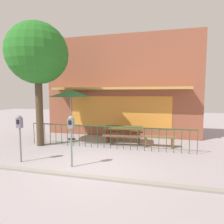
% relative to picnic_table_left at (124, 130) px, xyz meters
% --- Properties ---
extents(ground, '(40.00, 40.00, 0.00)m').
position_rel_picnic_table_left_xyz_m(ground, '(-0.50, -3.27, -0.61)').
color(ground, '#9F959A').
extents(pub_storefront, '(8.53, 1.28, 5.49)m').
position_rel_picnic_table_left_xyz_m(pub_storefront, '(-0.50, 1.59, 2.11)').
color(pub_storefront, '#562E22').
rests_on(pub_storefront, ground).
extents(patio_fence_front, '(7.19, 0.04, 0.97)m').
position_rel_picnic_table_left_xyz_m(patio_fence_front, '(-0.50, -1.09, 0.05)').
color(patio_fence_front, '#214B22').
rests_on(patio_fence_front, ground).
extents(picnic_table_left, '(1.90, 1.50, 0.79)m').
position_rel_picnic_table_left_xyz_m(picnic_table_left, '(0.00, 0.00, 0.00)').
color(picnic_table_left, brown).
rests_on(picnic_table_left, ground).
extents(patio_umbrella, '(2.11, 2.11, 2.52)m').
position_rel_picnic_table_left_xyz_m(patio_umbrella, '(-2.70, 0.00, 1.73)').
color(patio_umbrella, black).
rests_on(patio_umbrella, ground).
extents(patio_bench, '(1.41, 0.37, 0.48)m').
position_rel_picnic_table_left_xyz_m(patio_bench, '(1.64, -0.34, -0.26)').
color(patio_bench, brown).
rests_on(patio_bench, ground).
extents(parking_meter_near, '(0.18, 0.17, 1.61)m').
position_rel_picnic_table_left_xyz_m(parking_meter_near, '(-2.93, -3.41, 0.63)').
color(parking_meter_near, slate).
rests_on(parking_meter_near, ground).
extents(parking_meter_far, '(0.18, 0.17, 1.64)m').
position_rel_picnic_table_left_xyz_m(parking_meter_far, '(-1.04, -3.41, 0.66)').
color(parking_meter_far, slate).
rests_on(parking_meter_far, ground).
extents(street_tree, '(2.65, 2.65, 5.41)m').
position_rel_picnic_table_left_xyz_m(street_tree, '(-3.56, -1.37, 3.43)').
color(street_tree, '#4C3A26').
rests_on(street_tree, ground).
extents(curb_edge, '(11.95, 0.20, 0.11)m').
position_rel_picnic_table_left_xyz_m(curb_edge, '(-0.50, -4.04, -0.61)').
color(curb_edge, gray).
rests_on(curb_edge, ground).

